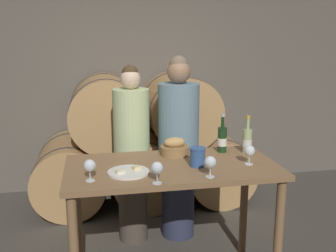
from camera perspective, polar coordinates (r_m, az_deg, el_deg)
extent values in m
cube|color=#60594F|center=(4.83, -4.64, 9.93)|extent=(10.00, 0.12, 3.20)
cylinder|color=tan|center=(4.47, -14.00, -6.72)|extent=(0.76, 0.94, 0.76)
cylinder|color=#2D2D33|center=(4.19, -14.20, -8.09)|extent=(0.77, 0.02, 0.77)
cylinder|color=#2D2D33|center=(4.75, -13.83, -5.51)|extent=(0.77, 0.02, 0.77)
cylinder|color=tan|center=(4.49, -3.52, -6.24)|extent=(0.76, 0.94, 0.76)
cylinder|color=#2D2D33|center=(4.21, -2.98, -7.56)|extent=(0.77, 0.02, 0.77)
cylinder|color=#2D2D33|center=(4.77, -3.99, -5.07)|extent=(0.77, 0.02, 0.77)
cylinder|color=tan|center=(4.66, 6.51, -5.58)|extent=(0.76, 0.94, 0.76)
cylinder|color=#2D2D33|center=(4.39, 7.69, -6.80)|extent=(0.77, 0.02, 0.77)
cylinder|color=#2D2D33|center=(4.93, 5.47, -4.50)|extent=(0.77, 0.02, 0.77)
cylinder|color=tan|center=(4.28, -9.05, 2.11)|extent=(0.76, 0.94, 0.76)
cylinder|color=#2D2D33|center=(3.99, -8.90, 1.31)|extent=(0.77, 0.02, 0.77)
cylinder|color=#2D2D33|center=(4.58, -9.19, 2.80)|extent=(0.77, 0.02, 0.77)
cylinder|color=tan|center=(4.38, 1.65, 2.51)|extent=(0.76, 0.94, 0.76)
cylinder|color=#2D2D33|center=(4.10, 2.56, 1.76)|extent=(0.77, 0.02, 0.77)
cylinder|color=#2D2D33|center=(4.67, 0.85, 3.17)|extent=(0.77, 0.02, 0.77)
cylinder|color=olive|center=(2.95, 15.69, -15.78)|extent=(0.06, 0.06, 0.92)
cylinder|color=olive|center=(3.25, -12.96, -12.83)|extent=(0.06, 0.06, 0.92)
cylinder|color=olive|center=(3.47, 10.96, -11.01)|extent=(0.06, 0.06, 0.92)
cube|color=olive|center=(2.82, 0.59, -6.04)|extent=(1.50, 0.76, 0.04)
cylinder|color=#4C4238|center=(3.67, -5.11, -10.52)|extent=(0.26, 0.26, 0.78)
cylinder|color=beige|center=(3.46, -5.35, 0.24)|extent=(0.32, 0.32, 0.62)
sphere|color=beige|center=(3.39, -5.49, 6.81)|extent=(0.17, 0.17, 0.17)
sphere|color=#47331E|center=(3.40, -5.53, 7.63)|extent=(0.14, 0.14, 0.14)
cylinder|color=#2D334C|center=(3.73, 1.47, -9.91)|extent=(0.30, 0.30, 0.81)
cylinder|color=gray|center=(3.51, 1.54, 1.00)|extent=(0.37, 0.37, 0.64)
sphere|color=#997051|center=(3.45, 1.59, 7.87)|extent=(0.21, 0.21, 0.21)
sphere|color=#75604C|center=(3.46, 1.55, 8.82)|extent=(0.17, 0.17, 0.17)
cylinder|color=#193819|center=(3.12, 7.87, -1.99)|extent=(0.07, 0.07, 0.20)
cylinder|color=#193819|center=(3.09, 7.95, 0.56)|extent=(0.03, 0.03, 0.09)
cylinder|color=#B7B7BC|center=(3.08, 7.98, 1.56)|extent=(0.03, 0.03, 0.02)
cylinder|color=white|center=(3.13, 7.86, -2.27)|extent=(0.07, 0.07, 0.06)
cylinder|color=#ADBC7F|center=(3.13, 11.42, -2.18)|extent=(0.07, 0.07, 0.19)
cylinder|color=#ADBC7F|center=(3.10, 11.53, 0.29)|extent=(0.03, 0.03, 0.09)
cylinder|color=gold|center=(3.09, 11.58, 1.28)|extent=(0.03, 0.03, 0.02)
cylinder|color=white|center=(3.13, 11.41, -2.44)|extent=(0.07, 0.07, 0.06)
cylinder|color=#335693|center=(2.77, 4.31, -4.49)|extent=(0.11, 0.11, 0.14)
cylinder|color=#335693|center=(2.75, 4.33, -3.27)|extent=(0.12, 0.12, 0.01)
cylinder|color=olive|center=(3.04, 0.95, -3.56)|extent=(0.22, 0.22, 0.07)
ellipsoid|color=tan|center=(3.02, 0.96, -2.38)|extent=(0.16, 0.10, 0.08)
cylinder|color=white|center=(2.66, -5.76, -6.68)|extent=(0.28, 0.28, 0.01)
cube|color=beige|center=(2.68, -4.58, -6.07)|extent=(0.07, 0.06, 0.02)
cube|color=beige|center=(2.63, -6.99, -6.55)|extent=(0.07, 0.06, 0.02)
cylinder|color=white|center=(2.56, -11.21, -7.77)|extent=(0.06, 0.06, 0.00)
cylinder|color=white|center=(2.55, -11.25, -7.06)|extent=(0.01, 0.01, 0.06)
sphere|color=white|center=(2.53, -11.31, -5.66)|extent=(0.08, 0.08, 0.08)
cylinder|color=white|center=(2.47, -1.59, -8.28)|extent=(0.06, 0.06, 0.00)
cylinder|color=white|center=(2.46, -1.60, -7.55)|extent=(0.01, 0.01, 0.06)
sphere|color=white|center=(2.44, -1.61, -6.11)|extent=(0.08, 0.08, 0.08)
cylinder|color=white|center=(2.59, 6.11, -7.32)|extent=(0.06, 0.06, 0.00)
cylinder|color=white|center=(2.58, 6.13, -6.62)|extent=(0.01, 0.01, 0.06)
sphere|color=white|center=(2.56, 6.16, -5.24)|extent=(0.08, 0.08, 0.08)
cylinder|color=white|center=(2.88, 11.66, -5.43)|extent=(0.06, 0.06, 0.00)
cylinder|color=white|center=(2.87, 11.69, -4.79)|extent=(0.01, 0.01, 0.06)
sphere|color=white|center=(2.85, 11.75, -3.53)|extent=(0.08, 0.08, 0.08)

